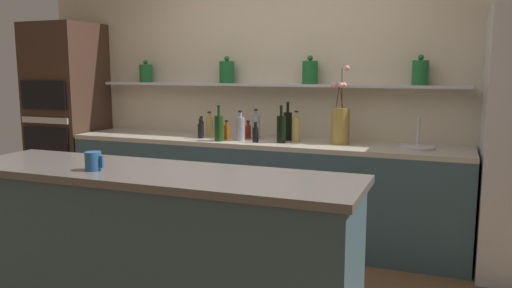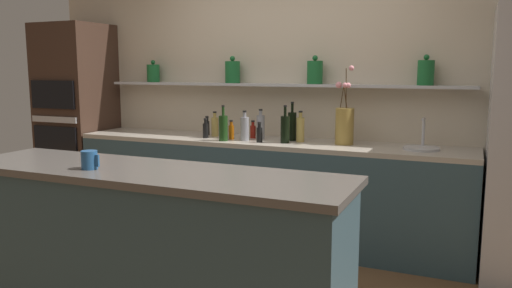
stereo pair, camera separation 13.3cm
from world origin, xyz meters
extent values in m
cube|color=beige|center=(0.00, 1.60, 1.30)|extent=(5.20, 0.10, 2.60)
cube|color=#B7B7BC|center=(-0.12, 1.46, 1.41)|extent=(3.51, 0.18, 0.02)
cylinder|color=#19602D|center=(-1.43, 1.45, 1.51)|extent=(0.13, 0.13, 0.18)
sphere|color=#19602D|center=(-1.43, 1.45, 1.62)|extent=(0.05, 0.05, 0.05)
cylinder|color=#19602D|center=(-0.53, 1.45, 1.52)|extent=(0.14, 0.14, 0.21)
sphere|color=#19602D|center=(-0.53, 1.45, 1.65)|extent=(0.05, 0.05, 0.05)
cylinder|color=#19602D|center=(0.29, 1.45, 1.52)|extent=(0.14, 0.14, 0.20)
sphere|color=#19602D|center=(0.29, 1.45, 1.65)|extent=(0.05, 0.05, 0.05)
cylinder|color=#19602D|center=(1.22, 1.45, 1.52)|extent=(0.13, 0.13, 0.20)
sphere|color=#19602D|center=(1.22, 1.45, 1.65)|extent=(0.05, 0.05, 0.05)
cube|color=#334C56|center=(-0.12, 1.24, 0.44)|extent=(3.61, 0.62, 0.88)
cube|color=#ADA393|center=(-0.12, 1.24, 0.90)|extent=(3.61, 0.62, 0.04)
cube|color=#334C56|center=(0.00, -0.69, 0.49)|extent=(2.20, 0.55, 0.98)
cube|color=#56514C|center=(0.00, -0.69, 1.00)|extent=(2.26, 0.61, 0.04)
cube|color=#3D281E|center=(-2.27, 1.24, 1.01)|extent=(0.66, 0.62, 2.02)
cube|color=black|center=(-2.27, 0.92, 0.78)|extent=(0.55, 0.02, 0.40)
cube|color=black|center=(-2.27, 0.92, 1.30)|extent=(0.55, 0.02, 0.28)
cube|color=#B7B7BC|center=(-2.27, 0.92, 1.05)|extent=(0.58, 0.02, 0.06)
cylinder|color=olive|center=(0.61, 1.28, 1.07)|extent=(0.16, 0.16, 0.31)
cylinder|color=#4C3319|center=(0.61, 1.28, 1.39)|extent=(0.01, 0.04, 0.33)
sphere|color=pink|center=(0.65, 1.28, 1.56)|extent=(0.04, 0.04, 0.04)
cylinder|color=#4C3319|center=(0.58, 1.29, 1.32)|extent=(0.02, 0.04, 0.19)
sphere|color=pink|center=(0.54, 1.31, 1.42)|extent=(0.05, 0.05, 0.05)
cylinder|color=#4C3319|center=(0.61, 1.27, 1.32)|extent=(0.03, 0.01, 0.19)
sphere|color=pink|center=(0.61, 1.23, 1.42)|extent=(0.04, 0.04, 0.04)
cylinder|color=#4C3319|center=(0.61, 1.28, 1.32)|extent=(0.03, 0.03, 0.19)
sphere|color=pink|center=(0.64, 1.25, 1.42)|extent=(0.05, 0.05, 0.05)
cylinder|color=#B7B7BC|center=(1.24, 1.24, 0.93)|extent=(0.28, 0.28, 0.02)
cylinder|color=#B7B7BC|center=(1.24, 1.35, 1.05)|extent=(0.02, 0.02, 0.22)
cylinder|color=#B7B7BC|center=(1.24, 1.29, 1.16)|extent=(0.02, 0.12, 0.02)
cylinder|color=black|center=(-0.75, 1.34, 0.99)|extent=(0.05, 0.05, 0.14)
cylinder|color=black|center=(-0.75, 1.34, 1.07)|extent=(0.03, 0.03, 0.04)
cylinder|color=black|center=(-0.75, 1.34, 1.10)|extent=(0.03, 0.03, 0.01)
cylinder|color=maroon|center=(-0.26, 1.32, 0.98)|extent=(0.05, 0.05, 0.12)
cylinder|color=maroon|center=(-0.26, 1.32, 1.05)|extent=(0.03, 0.03, 0.04)
cylinder|color=black|center=(-0.26, 1.32, 1.08)|extent=(0.03, 0.03, 0.01)
cylinder|color=#9E4C0A|center=(-0.41, 1.17, 0.98)|extent=(0.05, 0.05, 0.13)
cylinder|color=#9E4C0A|center=(-0.41, 1.17, 1.06)|extent=(0.03, 0.03, 0.04)
cylinder|color=black|center=(-0.41, 1.17, 1.09)|extent=(0.03, 0.03, 0.01)
cylinder|color=black|center=(-0.66, 1.16, 0.99)|extent=(0.05, 0.05, 0.13)
cylinder|color=black|center=(-0.66, 1.16, 1.07)|extent=(0.03, 0.03, 0.04)
cylinder|color=black|center=(-0.66, 1.16, 1.10)|extent=(0.03, 0.03, 0.01)
cylinder|color=gray|center=(-0.17, 1.30, 1.03)|extent=(0.07, 0.07, 0.21)
cylinder|color=gray|center=(-0.17, 1.30, 1.16)|extent=(0.03, 0.03, 0.04)
cylinder|color=black|center=(-0.17, 1.30, 1.19)|extent=(0.03, 0.03, 0.01)
cylinder|color=tan|center=(0.22, 1.26, 1.03)|extent=(0.07, 0.07, 0.21)
cylinder|color=tan|center=(0.22, 1.26, 1.16)|extent=(0.03, 0.03, 0.04)
cylinder|color=black|center=(0.22, 1.26, 1.19)|extent=(0.03, 0.03, 0.01)
cylinder|color=gray|center=(-0.26, 1.15, 1.02)|extent=(0.08, 0.08, 0.21)
cylinder|color=gray|center=(-0.26, 1.15, 1.15)|extent=(0.03, 0.03, 0.04)
cylinder|color=black|center=(-0.26, 1.15, 1.18)|extent=(0.03, 0.03, 0.01)
cylinder|color=black|center=(0.12, 1.15, 1.04)|extent=(0.08, 0.08, 0.23)
cylinder|color=black|center=(0.12, 1.15, 1.19)|extent=(0.02, 0.02, 0.08)
cylinder|color=black|center=(0.12, 1.15, 1.24)|extent=(0.03, 0.03, 0.01)
cylinder|color=#193814|center=(-0.43, 1.06, 1.03)|extent=(0.08, 0.08, 0.22)
cylinder|color=#193814|center=(-0.43, 1.06, 1.18)|extent=(0.02, 0.02, 0.08)
cylinder|color=black|center=(-0.43, 1.06, 1.23)|extent=(0.03, 0.03, 0.01)
cylinder|color=black|center=(0.13, 1.32, 1.05)|extent=(0.08, 0.08, 0.25)
cylinder|color=black|center=(0.13, 1.32, 1.21)|extent=(0.02, 0.02, 0.08)
cylinder|color=black|center=(0.13, 1.32, 1.26)|extent=(0.03, 0.03, 0.01)
cylinder|color=tan|center=(-0.65, 1.30, 1.01)|extent=(0.07, 0.07, 0.18)
cylinder|color=tan|center=(-0.65, 1.30, 1.12)|extent=(0.03, 0.03, 0.04)
cylinder|color=black|center=(-0.65, 1.30, 1.15)|extent=(0.03, 0.03, 0.01)
cylinder|color=black|center=(-0.10, 1.10, 0.98)|extent=(0.05, 0.05, 0.13)
cylinder|color=black|center=(-0.10, 1.10, 1.07)|extent=(0.03, 0.03, 0.04)
cylinder|color=black|center=(-0.10, 1.10, 1.09)|extent=(0.03, 0.03, 0.01)
cylinder|color=#235184|center=(-0.27, -0.80, 1.07)|extent=(0.09, 0.09, 0.10)
cube|color=#235184|center=(-0.22, -0.80, 1.07)|extent=(0.02, 0.01, 0.06)
camera|label=1|loc=(1.47, -2.91, 1.55)|focal=35.00mm
camera|label=2|loc=(1.59, -2.85, 1.55)|focal=35.00mm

